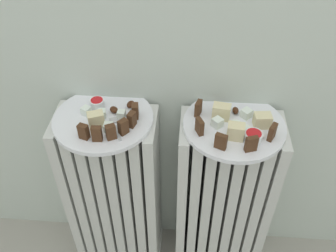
# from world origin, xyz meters

# --- Properties ---
(radiator_left) EXTENTS (0.29, 0.16, 0.65)m
(radiator_left) POSITION_xyz_m (-0.17, 0.28, 0.32)
(radiator_left) COLOR silver
(radiator_left) RESTS_ON ground_plane
(radiator_right) EXTENTS (0.29, 0.16, 0.65)m
(radiator_right) POSITION_xyz_m (0.17, 0.28, 0.32)
(radiator_right) COLOR silver
(radiator_right) RESTS_ON ground_plane
(plate_left) EXTENTS (0.27, 0.27, 0.01)m
(plate_left) POSITION_xyz_m (-0.17, 0.28, 0.65)
(plate_left) COLOR white
(plate_left) RESTS_ON radiator_left
(plate_right) EXTENTS (0.27, 0.27, 0.01)m
(plate_right) POSITION_xyz_m (0.17, 0.28, 0.65)
(plate_right) COLOR white
(plate_right) RESTS_ON radiator_right
(dark_cake_slice_left_0) EXTENTS (0.03, 0.02, 0.04)m
(dark_cake_slice_left_0) POSITION_xyz_m (-0.20, 0.20, 0.68)
(dark_cake_slice_left_0) COLOR #472B19
(dark_cake_slice_left_0) RESTS_ON plate_left
(dark_cake_slice_left_1) EXTENTS (0.03, 0.02, 0.04)m
(dark_cake_slice_left_1) POSITION_xyz_m (-0.17, 0.19, 0.68)
(dark_cake_slice_left_1) COLOR #472B19
(dark_cake_slice_left_1) RESTS_ON plate_left
(dark_cake_slice_left_2) EXTENTS (0.03, 0.03, 0.04)m
(dark_cake_slice_left_2) POSITION_xyz_m (-0.14, 0.20, 0.68)
(dark_cake_slice_left_2) COLOR #472B19
(dark_cake_slice_left_2) RESTS_ON plate_left
(dark_cake_slice_left_3) EXTENTS (0.03, 0.03, 0.04)m
(dark_cake_slice_left_3) POSITION_xyz_m (-0.11, 0.22, 0.68)
(dark_cake_slice_left_3) COLOR #472B19
(dark_cake_slice_left_3) RESTS_ON plate_left
(dark_cake_slice_left_4) EXTENTS (0.02, 0.03, 0.04)m
(dark_cake_slice_left_4) POSITION_xyz_m (-0.09, 0.25, 0.68)
(dark_cake_slice_left_4) COLOR #472B19
(dark_cake_slice_left_4) RESTS_ON plate_left
(dark_cake_slice_left_5) EXTENTS (0.02, 0.03, 0.04)m
(dark_cake_slice_left_5) POSITION_xyz_m (-0.09, 0.29, 0.68)
(dark_cake_slice_left_5) COLOR #472B19
(dark_cake_slice_left_5) RESTS_ON plate_left
(marble_cake_slice_left_0) EXTENTS (0.05, 0.04, 0.04)m
(marble_cake_slice_left_0) POSITION_xyz_m (-0.18, 0.25, 0.68)
(marble_cake_slice_left_0) COLOR beige
(marble_cake_slice_left_0) RESTS_ON plate_left
(turkish_delight_left_0) EXTENTS (0.02, 0.02, 0.02)m
(turkish_delight_left_0) POSITION_xyz_m (-0.15, 0.23, 0.67)
(turkish_delight_left_0) COLOR white
(turkish_delight_left_0) RESTS_ON plate_left
(turkish_delight_left_1) EXTENTS (0.02, 0.02, 0.02)m
(turkish_delight_left_1) POSITION_xyz_m (-0.12, 0.28, 0.67)
(turkish_delight_left_1) COLOR white
(turkish_delight_left_1) RESTS_ON plate_left
(turkish_delight_left_2) EXTENTS (0.03, 0.03, 0.02)m
(turkish_delight_left_2) POSITION_xyz_m (-0.22, 0.29, 0.67)
(turkish_delight_left_2) COLOR white
(turkish_delight_left_2) RESTS_ON plate_left
(turkish_delight_left_3) EXTENTS (0.02, 0.02, 0.02)m
(turkish_delight_left_3) POSITION_xyz_m (-0.18, 0.28, 0.67)
(turkish_delight_left_3) COLOR white
(turkish_delight_left_3) RESTS_ON plate_left
(medjool_date_left_0) EXTENTS (0.03, 0.03, 0.02)m
(medjool_date_left_0) POSITION_xyz_m (-0.15, 0.30, 0.67)
(medjool_date_left_0) COLOR #3D1E0F
(medjool_date_left_0) RESTS_ON plate_left
(medjool_date_left_1) EXTENTS (0.03, 0.03, 0.02)m
(medjool_date_left_1) POSITION_xyz_m (-0.11, 0.33, 0.67)
(medjool_date_left_1) COLOR #3D1E0F
(medjool_date_left_1) RESTS_ON plate_left
(jam_bowl_left) EXTENTS (0.04, 0.04, 0.03)m
(jam_bowl_left) POSITION_xyz_m (-0.20, 0.32, 0.67)
(jam_bowl_left) COLOR white
(jam_bowl_left) RESTS_ON plate_left
(dark_cake_slice_right_0) EXTENTS (0.02, 0.03, 0.04)m
(dark_cake_slice_right_0) POSITION_xyz_m (0.08, 0.31, 0.68)
(dark_cake_slice_right_0) COLOR #472B19
(dark_cake_slice_right_0) RESTS_ON plate_right
(dark_cake_slice_right_1) EXTENTS (0.02, 0.03, 0.04)m
(dark_cake_slice_right_1) POSITION_xyz_m (0.08, 0.24, 0.68)
(dark_cake_slice_right_1) COLOR #472B19
(dark_cake_slice_right_1) RESTS_ON plate_right
(dark_cake_slice_right_2) EXTENTS (0.03, 0.02, 0.04)m
(dark_cake_slice_right_2) POSITION_xyz_m (0.13, 0.19, 0.68)
(dark_cake_slice_right_2) COLOR #472B19
(dark_cake_slice_right_2) RESTS_ON plate_right
(dark_cake_slice_right_3) EXTENTS (0.03, 0.02, 0.04)m
(dark_cake_slice_right_3) POSITION_xyz_m (0.21, 0.18, 0.68)
(dark_cake_slice_right_3) COLOR #472B19
(dark_cake_slice_right_3) RESTS_ON plate_right
(dark_cake_slice_right_4) EXTENTS (0.03, 0.03, 0.04)m
(dark_cake_slice_right_4) POSITION_xyz_m (0.26, 0.23, 0.68)
(dark_cake_slice_right_4) COLOR #472B19
(dark_cake_slice_right_4) RESTS_ON plate_right
(marble_cake_slice_right_0) EXTENTS (0.05, 0.04, 0.04)m
(marble_cake_slice_right_0) POSITION_xyz_m (0.24, 0.28, 0.68)
(marble_cake_slice_right_0) COLOR beige
(marble_cake_slice_right_0) RESTS_ON plate_right
(marble_cake_slice_right_1) EXTENTS (0.05, 0.04, 0.04)m
(marble_cake_slice_right_1) POSITION_xyz_m (0.14, 0.30, 0.68)
(marble_cake_slice_right_1) COLOR beige
(marble_cake_slice_right_1) RESTS_ON plate_right
(marble_cake_slice_right_2) EXTENTS (0.05, 0.04, 0.04)m
(marble_cake_slice_right_2) POSITION_xyz_m (0.17, 0.23, 0.68)
(marble_cake_slice_right_2) COLOR beige
(marble_cake_slice_right_2) RESTS_ON plate_right
(turkish_delight_right_0) EXTENTS (0.03, 0.03, 0.02)m
(turkish_delight_right_0) POSITION_xyz_m (0.21, 0.31, 0.67)
(turkish_delight_right_0) COLOR white
(turkish_delight_right_0) RESTS_ON plate_right
(turkish_delight_right_1) EXTENTS (0.02, 0.02, 0.02)m
(turkish_delight_right_1) POSITION_xyz_m (0.18, 0.27, 0.67)
(turkish_delight_right_1) COLOR white
(turkish_delight_right_1) RESTS_ON plate_right
(turkish_delight_right_2) EXTENTS (0.03, 0.03, 0.02)m
(turkish_delight_right_2) POSITION_xyz_m (0.13, 0.27, 0.67)
(turkish_delight_right_2) COLOR white
(turkish_delight_right_2) RESTS_ON plate_right
(turkish_delight_right_3) EXTENTS (0.03, 0.03, 0.02)m
(turkish_delight_right_3) POSITION_xyz_m (0.20, 0.25, 0.67)
(turkish_delight_right_3) COLOR white
(turkish_delight_right_3) RESTS_ON plate_right
(medjool_date_right_0) EXTENTS (0.02, 0.03, 0.02)m
(medjool_date_right_0) POSITION_xyz_m (0.18, 0.33, 0.67)
(medjool_date_right_0) COLOR #3D1E0F
(medjool_date_right_0) RESTS_ON plate_right
(medjool_date_right_1) EXTENTS (0.02, 0.03, 0.02)m
(medjool_date_right_1) POSITION_xyz_m (0.14, 0.34, 0.67)
(medjool_date_right_1) COLOR #3D1E0F
(medjool_date_right_1) RESTS_ON plate_right
(jam_bowl_right) EXTENTS (0.05, 0.05, 0.03)m
(jam_bowl_right) POSITION_xyz_m (0.22, 0.22, 0.67)
(jam_bowl_right) COLOR white
(jam_bowl_right) RESTS_ON plate_right
(fork) EXTENTS (0.05, 0.09, 0.00)m
(fork) POSITION_xyz_m (-0.13, 0.24, 0.66)
(fork) COLOR #B7B7BC
(fork) RESTS_ON plate_left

